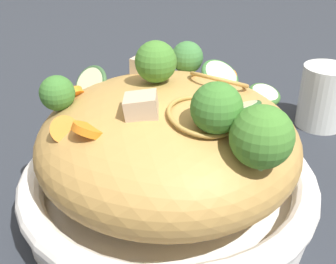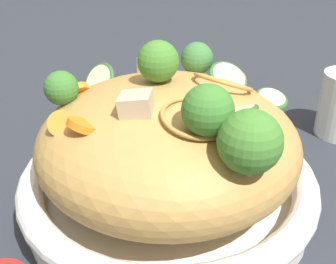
# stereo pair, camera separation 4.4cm
# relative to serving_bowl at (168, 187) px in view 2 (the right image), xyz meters

# --- Properties ---
(ground_plane) EXTENTS (3.00, 3.00, 0.00)m
(ground_plane) POSITION_rel_serving_bowl_xyz_m (0.00, 0.00, -0.03)
(ground_plane) COLOR #292D35
(serving_bowl) EXTENTS (0.31, 0.31, 0.05)m
(serving_bowl) POSITION_rel_serving_bowl_xyz_m (0.00, 0.00, 0.00)
(serving_bowl) COLOR white
(serving_bowl) RESTS_ON ground_plane
(noodle_heap) EXTENTS (0.27, 0.27, 0.13)m
(noodle_heap) POSITION_rel_serving_bowl_xyz_m (-0.00, 0.00, 0.06)
(noodle_heap) COLOR #B68A47
(noodle_heap) RESTS_ON serving_bowl
(broccoli_florets) EXTENTS (0.21, 0.24, 0.08)m
(broccoli_florets) POSITION_rel_serving_bowl_xyz_m (-0.01, 0.04, 0.12)
(broccoli_florets) COLOR #97B574
(broccoli_florets) RESTS_ON serving_bowl
(carrot_coins) EXTENTS (0.23, 0.12, 0.03)m
(carrot_coins) POSITION_rel_serving_bowl_xyz_m (0.05, -0.03, 0.10)
(carrot_coins) COLOR orange
(carrot_coins) RESTS_ON serving_bowl
(zucchini_slices) EXTENTS (0.19, 0.21, 0.05)m
(zucchini_slices) POSITION_rel_serving_bowl_xyz_m (-0.05, -0.02, 0.10)
(zucchini_slices) COLOR beige
(zucchini_slices) RESTS_ON serving_bowl
(chicken_chunks) EXTENTS (0.10, 0.14, 0.03)m
(chicken_chunks) POSITION_rel_serving_bowl_xyz_m (0.01, -0.03, 0.11)
(chicken_chunks) COLOR #D0B291
(chicken_chunks) RESTS_ON serving_bowl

